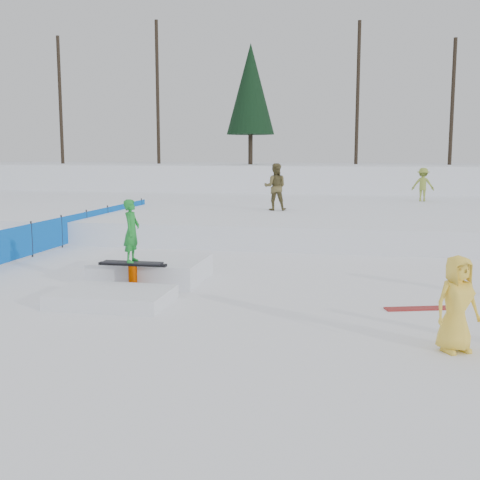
% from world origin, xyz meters
% --- Properties ---
extents(ground, '(120.00, 120.00, 0.00)m').
position_xyz_m(ground, '(0.00, 0.00, 0.00)').
color(ground, white).
extents(snow_berm, '(60.00, 14.00, 2.40)m').
position_xyz_m(snow_berm, '(0.00, 30.00, 1.20)').
color(snow_berm, white).
rests_on(snow_berm, ground).
extents(snow_midrise, '(50.00, 18.00, 0.80)m').
position_xyz_m(snow_midrise, '(0.00, 16.00, 0.40)').
color(snow_midrise, white).
rests_on(snow_midrise, ground).
extents(safety_fence, '(0.05, 16.00, 1.10)m').
position_xyz_m(safety_fence, '(-6.50, 6.60, 0.55)').
color(safety_fence, '#0554BB').
rests_on(safety_fence, ground).
extents(treeline, '(40.24, 4.22, 10.50)m').
position_xyz_m(treeline, '(6.18, 28.28, 7.45)').
color(treeline, black).
rests_on(treeline, snow_berm).
extents(walker_olive, '(1.01, 0.82, 1.94)m').
position_xyz_m(walker_olive, '(-0.14, 12.80, 1.77)').
color(walker_olive, brown).
rests_on(walker_olive, snow_midrise).
extents(walker_ygreen, '(1.14, 0.77, 1.64)m').
position_xyz_m(walker_ygreen, '(6.33, 18.90, 1.62)').
color(walker_ygreen, olive).
rests_on(walker_ygreen, snow_midrise).
extents(spectator_yellow, '(0.90, 0.79, 1.56)m').
position_xyz_m(spectator_yellow, '(4.80, -2.08, 0.78)').
color(spectator_yellow, yellow).
rests_on(spectator_yellow, ground).
extents(loose_board_red, '(1.42, 0.68, 0.03)m').
position_xyz_m(loose_board_red, '(4.50, 0.52, 0.01)').
color(loose_board_red, maroon).
rests_on(loose_board_red, ground).
extents(jib_rail_feature, '(2.60, 4.40, 2.11)m').
position_xyz_m(jib_rail_feature, '(-1.78, 1.48, 0.30)').
color(jib_rail_feature, white).
rests_on(jib_rail_feature, ground).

